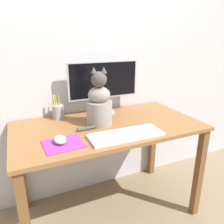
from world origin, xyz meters
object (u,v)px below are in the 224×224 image
at_px(monitor, 104,83).
at_px(keyboard, 126,135).
at_px(computer_mouse_left, 60,140).
at_px(pen_cup, 58,112).
at_px(cat, 99,104).

height_order(monitor, keyboard, monitor).
xyz_separation_m(keyboard, computer_mouse_left, (-0.39, 0.07, 0.01)).
distance_m(computer_mouse_left, pen_cup, 0.42).
relative_size(keyboard, cat, 1.16).
bearing_deg(computer_mouse_left, cat, 30.03).
bearing_deg(keyboard, computer_mouse_left, 171.09).
distance_m(computer_mouse_left, cat, 0.38).
relative_size(monitor, cat, 1.41).
height_order(monitor, cat, monitor).
bearing_deg(pen_cup, cat, -44.59).
bearing_deg(pen_cup, monitor, -3.20).
relative_size(keyboard, pen_cup, 2.54).
relative_size(monitor, pen_cup, 3.09).
bearing_deg(cat, keyboard, -55.95).
height_order(monitor, pen_cup, monitor).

